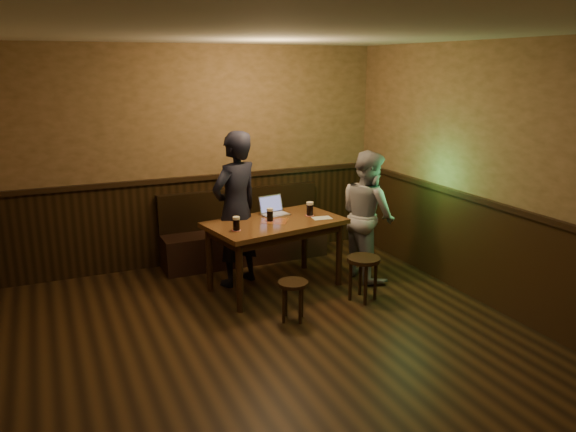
{
  "coord_description": "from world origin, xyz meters",
  "views": [
    {
      "loc": [
        -1.85,
        -4.03,
        2.55
      ],
      "look_at": [
        0.65,
        1.58,
        0.89
      ],
      "focal_mm": 35.0,
      "sensor_mm": 36.0,
      "label": 1
    }
  ],
  "objects_px": {
    "person_suit": "(236,209)",
    "person_grey": "(368,215)",
    "stool_left": "(293,289)",
    "stool_right": "(363,266)",
    "pint_right": "(310,209)",
    "pint_left": "(236,224)",
    "bench": "(244,238)",
    "pint_mid": "(270,215)",
    "pub_table": "(275,230)",
    "laptop": "(273,210)"
  },
  "relations": [
    {
      "from": "bench",
      "to": "stool_right",
      "type": "relative_size",
      "value": 4.4
    },
    {
      "from": "laptop",
      "to": "person_grey",
      "type": "xyz_separation_m",
      "value": [
        1.08,
        -0.38,
        -0.09
      ]
    },
    {
      "from": "laptop",
      "to": "person_suit",
      "type": "bearing_deg",
      "value": 163.05
    },
    {
      "from": "bench",
      "to": "person_grey",
      "type": "xyz_separation_m",
      "value": [
        1.17,
        -1.18,
        0.48
      ]
    },
    {
      "from": "pint_right",
      "to": "person_suit",
      "type": "xyz_separation_m",
      "value": [
        -0.82,
        0.28,
        0.01
      ]
    },
    {
      "from": "person_suit",
      "to": "person_grey",
      "type": "bearing_deg",
      "value": 139.18
    },
    {
      "from": "stool_right",
      "to": "person_suit",
      "type": "xyz_separation_m",
      "value": [
        -1.11,
        1.05,
        0.52
      ]
    },
    {
      "from": "bench",
      "to": "pint_left",
      "type": "bearing_deg",
      "value": -112.89
    },
    {
      "from": "stool_right",
      "to": "pint_mid",
      "type": "bearing_deg",
      "value": 137.85
    },
    {
      "from": "pint_mid",
      "to": "person_grey",
      "type": "height_order",
      "value": "person_grey"
    },
    {
      "from": "pint_right",
      "to": "bench",
      "type": "bearing_deg",
      "value": 114.59
    },
    {
      "from": "pub_table",
      "to": "person_grey",
      "type": "relative_size",
      "value": 1.05
    },
    {
      "from": "pub_table",
      "to": "pint_right",
      "type": "bearing_deg",
      "value": -5.02
    },
    {
      "from": "stool_right",
      "to": "person_suit",
      "type": "distance_m",
      "value": 1.61
    },
    {
      "from": "pint_left",
      "to": "pint_right",
      "type": "relative_size",
      "value": 0.93
    },
    {
      "from": "pub_table",
      "to": "pint_right",
      "type": "relative_size",
      "value": 9.95
    },
    {
      "from": "pint_right",
      "to": "laptop",
      "type": "height_order",
      "value": "laptop"
    },
    {
      "from": "person_grey",
      "to": "pint_right",
      "type": "bearing_deg",
      "value": 76.22
    },
    {
      "from": "stool_left",
      "to": "stool_right",
      "type": "xyz_separation_m",
      "value": [
        0.92,
        0.15,
        0.06
      ]
    },
    {
      "from": "person_grey",
      "to": "stool_right",
      "type": "bearing_deg",
      "value": 144.76
    },
    {
      "from": "bench",
      "to": "person_grey",
      "type": "relative_size",
      "value": 1.4
    },
    {
      "from": "pint_right",
      "to": "pub_table",
      "type": "bearing_deg",
      "value": -174.56
    },
    {
      "from": "bench",
      "to": "stool_right",
      "type": "height_order",
      "value": "bench"
    },
    {
      "from": "laptop",
      "to": "person_suit",
      "type": "xyz_separation_m",
      "value": [
        -0.45,
        0.06,
        0.04
      ]
    },
    {
      "from": "stool_left",
      "to": "stool_right",
      "type": "relative_size",
      "value": 0.84
    },
    {
      "from": "pint_right",
      "to": "laptop",
      "type": "relative_size",
      "value": 0.48
    },
    {
      "from": "stool_left",
      "to": "stool_right",
      "type": "bearing_deg",
      "value": 9.08
    },
    {
      "from": "bench",
      "to": "person_suit",
      "type": "height_order",
      "value": "person_suit"
    },
    {
      "from": "bench",
      "to": "pub_table",
      "type": "xyz_separation_m",
      "value": [
        0.0,
        -1.06,
        0.4
      ]
    },
    {
      "from": "bench",
      "to": "pint_right",
      "type": "relative_size",
      "value": 13.18
    },
    {
      "from": "stool_right",
      "to": "pint_left",
      "type": "relative_size",
      "value": 3.21
    },
    {
      "from": "pint_right",
      "to": "person_grey",
      "type": "relative_size",
      "value": 0.11
    },
    {
      "from": "pint_right",
      "to": "laptop",
      "type": "xyz_separation_m",
      "value": [
        -0.37,
        0.22,
        -0.03
      ]
    },
    {
      "from": "person_suit",
      "to": "person_grey",
      "type": "xyz_separation_m",
      "value": [
        1.53,
        -0.44,
        -0.13
      ]
    },
    {
      "from": "pint_mid",
      "to": "laptop",
      "type": "height_order",
      "value": "laptop"
    },
    {
      "from": "pint_right",
      "to": "pint_left",
      "type": "bearing_deg",
      "value": -166.84
    },
    {
      "from": "pint_left",
      "to": "stool_left",
      "type": "bearing_deg",
      "value": -62.42
    },
    {
      "from": "person_suit",
      "to": "pub_table",
      "type": "bearing_deg",
      "value": 112.95
    },
    {
      "from": "pub_table",
      "to": "person_grey",
      "type": "bearing_deg",
      "value": -16.08
    },
    {
      "from": "pub_table",
      "to": "stool_left",
      "type": "height_order",
      "value": "pub_table"
    },
    {
      "from": "bench",
      "to": "pub_table",
      "type": "bearing_deg",
      "value": -90.0
    },
    {
      "from": "pint_left",
      "to": "pint_right",
      "type": "bearing_deg",
      "value": 13.16
    },
    {
      "from": "stool_left",
      "to": "person_grey",
      "type": "bearing_deg",
      "value": 29.55
    },
    {
      "from": "pint_mid",
      "to": "person_grey",
      "type": "distance_m",
      "value": 1.24
    },
    {
      "from": "bench",
      "to": "person_suit",
      "type": "relative_size",
      "value": 1.2
    },
    {
      "from": "pint_mid",
      "to": "pint_right",
      "type": "bearing_deg",
      "value": 4.12
    },
    {
      "from": "pint_left",
      "to": "person_grey",
      "type": "distance_m",
      "value": 1.7
    },
    {
      "from": "stool_right",
      "to": "person_grey",
      "type": "xyz_separation_m",
      "value": [
        0.42,
        0.61,
        0.39
      ]
    },
    {
      "from": "pint_mid",
      "to": "person_grey",
      "type": "relative_size",
      "value": 0.1
    },
    {
      "from": "pub_table",
      "to": "person_suit",
      "type": "distance_m",
      "value": 0.53
    }
  ]
}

